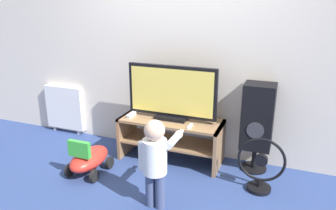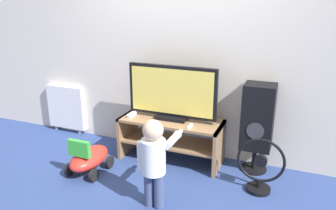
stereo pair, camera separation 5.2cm
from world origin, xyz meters
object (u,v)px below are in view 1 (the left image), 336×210
at_px(game_console, 132,114).
at_px(speaker_tower, 258,118).
at_px(remote_primary, 190,126).
at_px(child, 156,157).
at_px(television, 172,93).
at_px(floor_fan, 261,167).
at_px(ride_on_toy, 89,159).
at_px(radiator, 65,108).

height_order(game_console, speaker_tower, speaker_tower).
distance_m(remote_primary, child, 0.77).
relative_size(television, remote_primary, 8.01).
xyz_separation_m(remote_primary, floor_fan, (0.79, -0.15, -0.27)).
height_order(remote_primary, floor_fan, floor_fan).
height_order(remote_primary, ride_on_toy, remote_primary).
relative_size(child, floor_fan, 1.51).
distance_m(child, speaker_tower, 1.29).
distance_m(speaker_tower, floor_fan, 0.56).
distance_m(ride_on_toy, radiator, 1.32).
bearing_deg(ride_on_toy, television, 41.15).
xyz_separation_m(television, radiator, (-1.71, 0.23, -0.45)).
bearing_deg(floor_fan, child, -144.49).
xyz_separation_m(child, floor_fan, (0.86, 0.62, -0.25)).
distance_m(television, speaker_tower, 0.98).
height_order(television, speaker_tower, television).
xyz_separation_m(child, ride_on_toy, (-0.93, 0.29, -0.34)).
height_order(television, game_console, television).
bearing_deg(game_console, television, 10.26).
bearing_deg(radiator, remote_primary, -11.24).
bearing_deg(child, game_console, 128.50).
relative_size(remote_primary, radiator, 0.19).
bearing_deg(child, speaker_tower, 53.96).
bearing_deg(television, child, -77.93).
bearing_deg(speaker_tower, radiator, 177.40).
relative_size(television, ride_on_toy, 1.83).
relative_size(speaker_tower, ride_on_toy, 1.74).
bearing_deg(radiator, television, -7.58).
bearing_deg(remote_primary, floor_fan, -10.63).
distance_m(child, floor_fan, 1.09).
height_order(remote_primary, child, child).
bearing_deg(television, radiator, 172.42).
bearing_deg(ride_on_toy, speaker_tower, 23.86).
bearing_deg(game_console, radiator, 165.77).
bearing_deg(child, television, 102.07).
xyz_separation_m(television, remote_primary, (0.28, -0.17, -0.30)).
xyz_separation_m(remote_primary, radiator, (-1.98, 0.39, -0.16)).
bearing_deg(game_console, remote_primary, -6.21).
bearing_deg(child, ride_on_toy, 162.59).
relative_size(remote_primary, ride_on_toy, 0.23).
relative_size(game_console, ride_on_toy, 0.33).
relative_size(floor_fan, radiator, 0.84).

